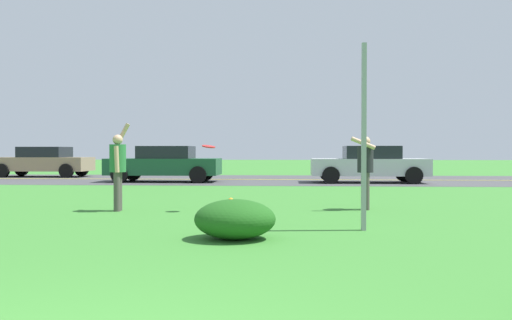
% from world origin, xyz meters
% --- Properties ---
extents(ground_plane, '(120.00, 120.00, 0.00)m').
position_xyz_m(ground_plane, '(0.00, 10.21, 0.00)').
color(ground_plane, '#387A2D').
extents(highway_strip, '(120.00, 8.13, 0.01)m').
position_xyz_m(highway_strip, '(0.00, 20.42, 0.00)').
color(highway_strip, '#424244').
rests_on(highway_strip, ground).
extents(highway_center_stripe, '(120.00, 0.16, 0.00)m').
position_xyz_m(highway_center_stripe, '(0.00, 20.42, 0.01)').
color(highway_center_stripe, yellow).
rests_on(highway_center_stripe, ground).
extents(daylily_clump_mid_left, '(1.17, 1.03, 0.57)m').
position_xyz_m(daylily_clump_mid_left, '(0.60, 5.11, 0.28)').
color(daylily_clump_mid_left, '#1E5619').
rests_on(daylily_clump_mid_left, ground).
extents(sign_post_near_path, '(0.07, 0.10, 2.96)m').
position_xyz_m(sign_post_near_path, '(2.54, 6.07, 1.48)').
color(sign_post_near_path, '#93969B').
rests_on(sign_post_near_path, ground).
extents(person_thrower_green_shirt, '(0.37, 0.51, 1.86)m').
position_xyz_m(person_thrower_green_shirt, '(-2.22, 8.42, 0.96)').
color(person_thrower_green_shirt, '#287038').
rests_on(person_thrower_green_shirt, ground).
extents(person_catcher_dark_shirt, '(0.53, 0.53, 1.57)m').
position_xyz_m(person_catcher_dark_shirt, '(2.98, 9.01, 0.94)').
color(person_catcher_dark_shirt, '#232328').
rests_on(person_catcher_dark_shirt, ground).
extents(frisbee_red, '(0.28, 0.28, 0.09)m').
position_xyz_m(frisbee_red, '(-0.31, 8.44, 1.35)').
color(frisbee_red, red).
extents(car_silver_center_left, '(4.50, 2.00, 1.45)m').
position_xyz_m(car_silver_center_left, '(4.49, 18.59, 0.74)').
color(car_silver_center_left, '#B7BABF').
rests_on(car_silver_center_left, ground).
extents(car_dark_green_center_right, '(4.50, 2.00, 1.45)m').
position_xyz_m(car_dark_green_center_right, '(-3.72, 18.59, 0.74)').
color(car_dark_green_center_right, '#194C2D').
rests_on(car_dark_green_center_right, ground).
extents(car_tan_rightmost, '(4.50, 2.00, 1.45)m').
position_xyz_m(car_tan_rightmost, '(-10.56, 22.25, 0.74)').
color(car_tan_rightmost, '#937F60').
rests_on(car_tan_rightmost, ground).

